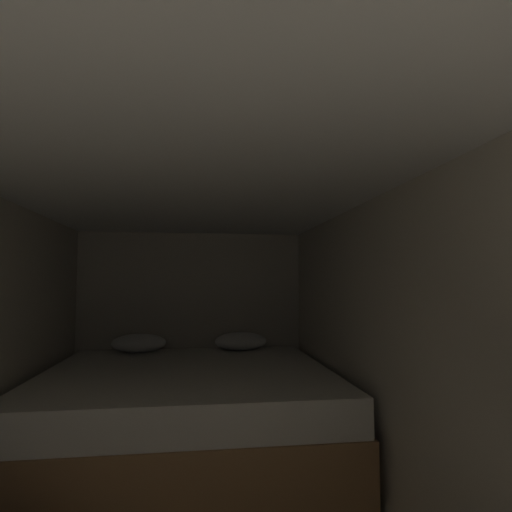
{
  "coord_description": "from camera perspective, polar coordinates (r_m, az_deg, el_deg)",
  "views": [
    {
      "loc": [
        0.07,
        -0.36,
        1.41
      ],
      "look_at": [
        0.48,
        2.61,
        1.62
      ],
      "focal_mm": 29.18,
      "sensor_mm": 36.0,
      "label": 1
    }
  ],
  "objects": [
    {
      "name": "bed",
      "position": [
        3.53,
        -9.29,
        -20.79
      ],
      "size": [
        2.2,
        2.09,
        0.93
      ],
      "color": "#9E7247",
      "rests_on": "ground"
    },
    {
      "name": "ceiling_slab",
      "position": [
        2.15,
        -9.64,
        11.51
      ],
      "size": [
        2.42,
        4.77,
        0.05
      ],
      "primitive_type": "cube",
      "color": "white",
      "rests_on": "wall_left"
    },
    {
      "name": "wall_right",
      "position": [
        2.39,
        20.74,
        -14.1
      ],
      "size": [
        0.05,
        4.77,
        1.96
      ],
      "primitive_type": "cube",
      "color": "beige",
      "rests_on": "ground"
    },
    {
      "name": "wall_back",
      "position": [
        4.5,
        -8.87,
        -9.37
      ],
      "size": [
        2.42,
        0.05,
        1.96
      ],
      "primitive_type": "cube",
      "color": "beige",
      "rests_on": "ground"
    }
  ]
}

